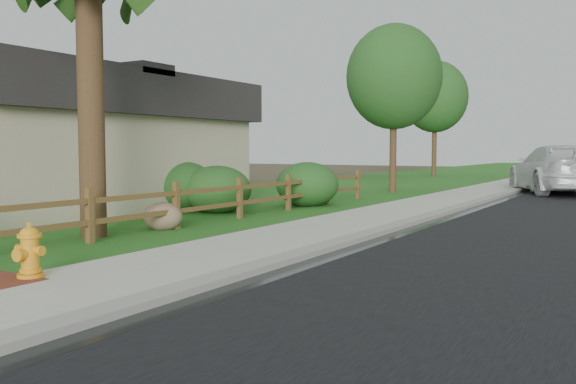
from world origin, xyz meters
The scene contains 16 objects.
ground centered at (0.00, 0.00, 0.00)m, with size 120.00×120.00×0.00m, color #3E3622.
curb centered at (0.40, 35.00, 0.06)m, with size 0.40×90.00×0.12m, color gray.
wet_gutter centered at (0.75, 35.00, 0.02)m, with size 0.50×90.00×0.00m, color black.
sidewalk centered at (-0.90, 35.00, 0.05)m, with size 2.20×90.00×0.10m, color #ADAA97.
grass_strip centered at (-2.80, 35.00, 0.03)m, with size 1.60×90.00×0.06m, color #215718.
lawn_near centered at (-8.00, 35.00, 0.02)m, with size 9.00×90.00×0.04m, color #215718.
ranch_fence centered at (-3.60, 6.40, 0.62)m, with size 0.12×16.92×1.10m.
house centered at (-11.00, 7.00, 2.08)m, with size 10.60×9.60×4.05m.
fire_hydrant centered at (-1.70, 0.14, 0.44)m, with size 0.49×0.39×0.74m.
white_suv centered at (2.00, 22.13, 1.00)m, with size 2.74×6.73×1.95m, color silver.
boulder centered at (-3.90, 5.09, 0.32)m, with size 0.97×0.73×0.65m, color brown.
shrub_b centered at (-5.15, 8.68, 0.68)m, with size 1.94×1.94×1.36m, color #1B4A1A.
shrub_c centered at (-3.90, 11.65, 0.71)m, with size 1.97×1.97×1.42m, color #1B4A1A.
shrub_d centered at (-6.39, 8.43, 0.75)m, with size 2.20×2.20×1.50m, color #1B4A1A.
tree_near_left centered at (-3.90, 18.92, 4.77)m, with size 3.92×3.92×6.94m.
tree_mid_left centered at (-7.00, 34.25, 5.22)m, with size 4.23×4.23×7.57m.
Camera 1 is at (5.38, -4.96, 1.81)m, focal length 38.00 mm.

